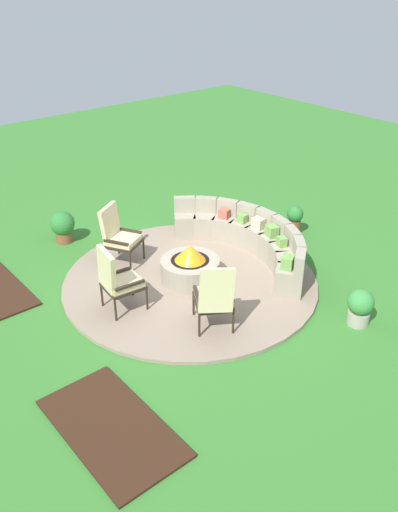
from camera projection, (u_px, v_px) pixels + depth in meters
ground_plane at (190, 282)px, 9.35m from camera, size 24.00×24.00×0.00m
patio_circle at (190, 280)px, 9.33m from camera, size 4.43×4.43×0.06m
mulch_bed_right at (112, 428)px, 6.41m from camera, size 1.96×1.04×0.04m
fire_pit at (190, 267)px, 9.19m from camera, size 1.03×1.03×0.66m
curved_stone_bench at (250, 239)px, 9.95m from camera, size 3.38×1.24×0.77m
lounge_chair_front_left at (118, 234)px, 9.59m from camera, size 0.78×0.78×1.10m
lounge_chair_front_right at (117, 279)px, 8.24m from camera, size 0.60×0.64×1.14m
lounge_chair_back_left at (214, 296)px, 7.82m from camera, size 0.81×0.80×1.13m
potted_plant_0 at (295, 218)px, 10.82m from camera, size 0.33×0.33×0.61m
potted_plant_1 at (360, 306)px, 8.13m from camera, size 0.41×0.41×0.60m
potted_plant_2 at (63, 226)px, 10.52m from camera, size 0.48×0.48×0.64m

